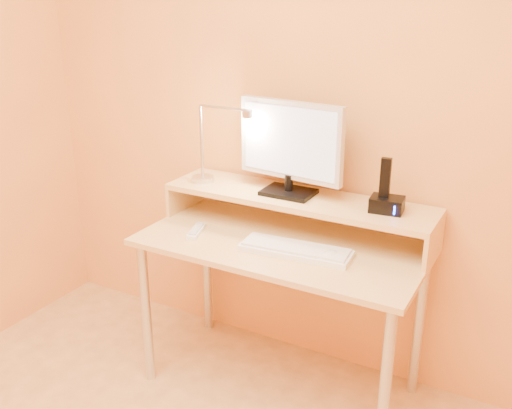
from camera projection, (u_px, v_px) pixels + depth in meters
The scene contains 25 objects.
wall_back at pixel (316, 104), 2.49m from camera, with size 3.00×0.04×2.50m, color #F7A749.
desk_leg_fl at pixel (146, 314), 2.59m from camera, with size 0.04×0.04×0.69m, color silver.
desk_leg_fr at pixel (385, 390), 2.09m from camera, with size 0.04×0.04×0.69m, color silver.
desk_leg_bl at pixel (207, 269), 3.00m from camera, with size 0.04×0.04×0.69m, color silver.
desk_leg_br at pixel (419, 324), 2.50m from camera, with size 0.04×0.04×0.69m, color silver.
desk_lower at pixel (281, 245), 2.42m from camera, with size 1.20×0.60×0.03m, color #E0B26F.
shelf_riser_left at pixel (186, 194), 2.78m from camera, with size 0.02×0.30×0.14m, color #E0B26F.
shelf_riser_right at pixel (434, 242), 2.25m from camera, with size 0.02×0.30×0.14m, color #E0B26F.
desk_shelf at pixel (297, 198), 2.49m from camera, with size 1.20×0.30×0.03m, color #E0B26F.
monitor_foot at pixel (289, 192), 2.50m from camera, with size 0.22×0.16×0.02m, color black.
monitor_neck at pixel (289, 183), 2.48m from camera, with size 0.04×0.04×0.07m, color black.
monitor_panel at pixel (291, 140), 2.43m from camera, with size 0.49×0.04×0.33m, color silver.
monitor_back at pixel (293, 139), 2.45m from camera, with size 0.44×0.01×0.28m, color black.
monitor_screen at pixel (289, 141), 2.41m from camera, with size 0.45×0.00×0.29m, color silver.
lamp_base at pixel (203, 179), 2.67m from camera, with size 0.10×0.10×0.03m, color silver.
lamp_post at pixel (202, 142), 2.60m from camera, with size 0.01×0.01×0.33m, color silver.
lamp_arm at pixel (223, 108), 2.49m from camera, with size 0.01×0.01×0.24m, color silver.
lamp_head at pixel (247, 114), 2.44m from camera, with size 0.04×0.04×0.03m, color silver.
lamp_bulb at pixel (247, 118), 2.45m from camera, with size 0.03×0.03×0.00m, color #FFEAC6.
phone_dock at pixel (387, 204), 2.30m from camera, with size 0.13×0.10×0.06m, color black.
phone_handset at pixel (385, 178), 2.26m from camera, with size 0.04×0.03×0.16m, color black.
phone_led at pixel (394, 210), 2.23m from camera, with size 0.01×0.00×0.04m, color #1347FF.
keyboard at pixel (296, 251), 2.31m from camera, with size 0.45×0.14×0.02m, color white.
mouse at pixel (329, 256), 2.24m from camera, with size 0.06×0.11×0.04m, color white.
remote_control at pixel (196, 231), 2.50m from camera, with size 0.04×0.16×0.02m, color white.
Camera 1 is at (0.97, -0.81, 1.71)m, focal length 40.35 mm.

